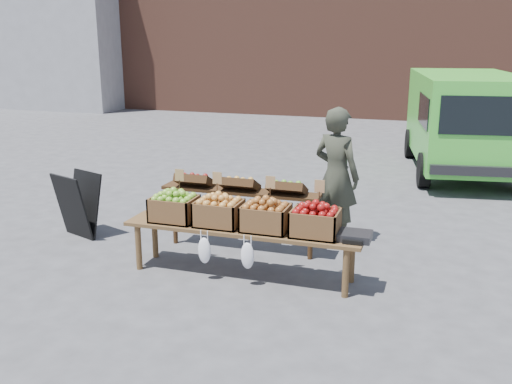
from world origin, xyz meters
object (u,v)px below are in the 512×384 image
(vendor, at_px, (336,176))
(display_bench, at_px, (242,252))
(weighing_scale, at_px, (355,236))
(crate_russet_pears, at_px, (219,213))
(crate_green_apples, at_px, (315,223))
(delivery_van, at_px, (464,124))
(back_table, at_px, (240,211))
(chalkboard_sign, at_px, (78,205))
(crate_red_apples, at_px, (266,218))
(crate_golden_apples, at_px, (174,209))

(vendor, xyz_separation_m, display_bench, (-0.78, -1.43, -0.60))
(vendor, bearing_deg, weighing_scale, 131.38)
(display_bench, height_order, crate_russet_pears, crate_russet_pears)
(crate_green_apples, bearing_deg, delivery_van, 75.43)
(delivery_van, distance_m, back_table, 6.11)
(delivery_van, distance_m, crate_russet_pears, 6.75)
(vendor, bearing_deg, chalkboard_sign, 38.04)
(crate_red_apples, bearing_deg, delivery_van, 70.76)
(back_table, bearing_deg, vendor, 33.79)
(crate_red_apples, xyz_separation_m, crate_green_apples, (0.55, 0.00, 0.00))
(display_bench, distance_m, crate_golden_apples, 0.93)
(crate_golden_apples, bearing_deg, display_bench, 0.00)
(crate_russet_pears, height_order, crate_red_apples, same)
(vendor, height_order, display_bench, vendor)
(display_bench, relative_size, crate_golden_apples, 5.40)
(delivery_van, relative_size, crate_golden_apples, 8.64)
(vendor, height_order, crate_green_apples, vendor)
(vendor, bearing_deg, crate_russet_pears, 76.86)
(crate_golden_apples, height_order, crate_red_apples, same)
(chalkboard_sign, distance_m, crate_green_apples, 3.41)
(delivery_van, xyz_separation_m, weighing_scale, (-1.18, -6.18, -0.36))
(delivery_van, xyz_separation_m, display_bench, (-2.43, -6.18, -0.68))
(vendor, relative_size, chalkboard_sign, 2.01)
(chalkboard_sign, bearing_deg, crate_russet_pears, 6.16)
(delivery_van, height_order, display_bench, delivery_van)
(vendor, relative_size, crate_russet_pears, 3.56)
(vendor, relative_size, display_bench, 0.66)
(back_table, height_order, crate_green_apples, back_table)
(chalkboard_sign, bearing_deg, crate_golden_apples, 1.90)
(vendor, relative_size, crate_green_apples, 3.56)
(back_table, relative_size, display_bench, 0.78)
(display_bench, height_order, crate_golden_apples, crate_golden_apples)
(chalkboard_sign, bearing_deg, vendor, 34.89)
(crate_russet_pears, bearing_deg, back_table, 90.49)
(display_bench, relative_size, crate_red_apples, 5.40)
(delivery_van, bearing_deg, crate_red_apples, -117.67)
(crate_golden_apples, distance_m, crate_red_apples, 1.10)
(display_bench, bearing_deg, crate_russet_pears, 180.00)
(chalkboard_sign, relative_size, back_table, 0.42)
(display_bench, distance_m, weighing_scale, 1.29)
(crate_golden_apples, bearing_deg, chalkboard_sign, 161.75)
(vendor, relative_size, crate_red_apples, 3.56)
(crate_russet_pears, distance_m, crate_red_apples, 0.55)
(vendor, bearing_deg, back_table, 57.10)
(back_table, height_order, crate_russet_pears, back_table)
(delivery_van, distance_m, weighing_scale, 6.30)
(back_table, bearing_deg, delivery_van, 63.58)
(crate_red_apples, bearing_deg, chalkboard_sign, 168.67)
(crate_russet_pears, xyz_separation_m, crate_red_apples, (0.55, 0.00, 0.00))
(crate_red_apples, distance_m, weighing_scale, 0.98)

